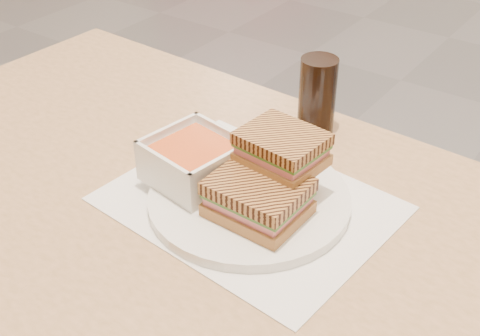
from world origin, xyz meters
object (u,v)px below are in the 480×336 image
Objects in this scene: cola_glass at (317,96)px; panini_lower at (258,198)px; main_table at (188,245)px; plate at (249,199)px; soup_bowl at (194,162)px.

panini_lower is at bearing -76.80° from cola_glass.
main_table is 4.13× the size of plate.
soup_bowl is (-0.09, -0.01, 0.04)m from plate.
main_table is 0.16m from soup_bowl.
cola_glass is (-0.06, 0.27, 0.02)m from panini_lower.
panini_lower is (0.13, -0.02, -0.00)m from soup_bowl.
soup_bowl is at bearing -172.35° from plate.
cola_glass is (0.06, 0.25, 0.02)m from soup_bowl.
plate is at bearing 140.69° from panini_lower.
main_table is 0.16m from plate.
soup_bowl is at bearing 49.78° from main_table.
main_table is at bearing 178.64° from panini_lower.
cola_glass is at bearing 74.52° from main_table.
soup_bowl is 1.10× the size of panini_lower.
panini_lower is (0.14, -0.00, 0.16)m from main_table.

